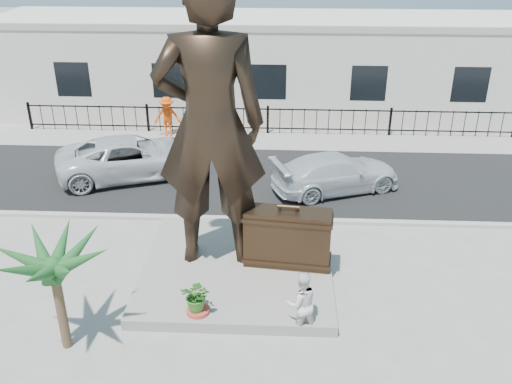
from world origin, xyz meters
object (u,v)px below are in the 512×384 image
suitcase (288,238)px  car_white (131,157)px  statue (210,125)px  tourist (301,303)px

suitcase → car_white: bearing=139.7°
statue → tourist: 4.99m
statue → car_white: size_ratio=1.43×
suitcase → car_white: suitcase is taller
statue → tourist: statue is taller
statue → car_white: statue is taller
statue → tourist: bearing=126.3°
tourist → statue: bearing=-64.8°
suitcase → car_white: 8.60m
statue → suitcase: statue is taller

